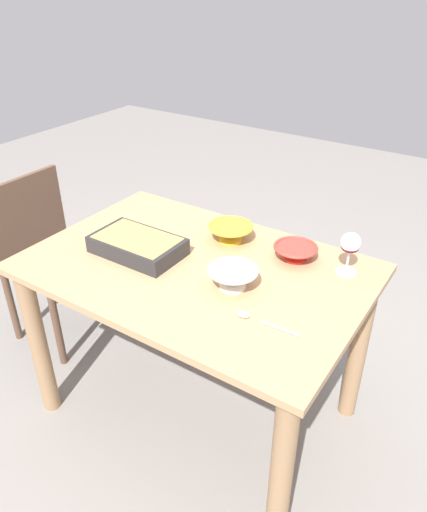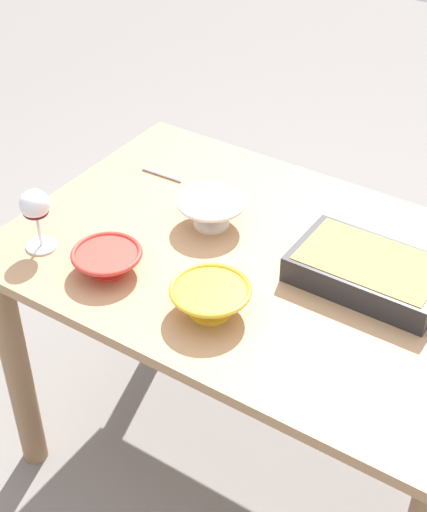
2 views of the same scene
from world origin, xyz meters
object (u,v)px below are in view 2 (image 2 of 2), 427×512
object	(u,v)px
mixing_bowl	(211,210)
serving_spoon	(189,183)
dining_table	(265,305)
casserole_dish	(369,270)
serving_bowl	(107,260)
small_bowl	(210,298)
wine_glass	(35,209)

from	to	relation	value
mixing_bowl	serving_spoon	world-z (taller)	mixing_bowl
dining_table	casserole_dish	bearing A→B (deg)	-168.43
casserole_dish	mixing_bowl	world-z (taller)	mixing_bowl
mixing_bowl	serving_spoon	size ratio (longest dim) A/B	0.82
serving_bowl	casserole_dish	bearing A→B (deg)	-150.94
small_bowl	serving_bowl	bearing A→B (deg)	2.28
dining_table	serving_spoon	size ratio (longest dim) A/B	5.82
mixing_bowl	small_bowl	distance (m)	0.33
mixing_bowl	serving_spoon	xyz separation A→B (m)	(0.15, -0.12, -0.04)
wine_glass	serving_bowl	distance (m)	0.21
mixing_bowl	small_bowl	xyz separation A→B (m)	(-0.18, 0.28, -0.00)
dining_table	mixing_bowl	bearing A→B (deg)	-13.83
wine_glass	casserole_dish	size ratio (longest dim) A/B	0.47
mixing_bowl	wine_glass	bearing A→B (deg)	46.08
casserole_dish	small_bowl	world-z (taller)	small_bowl
serving_spoon	casserole_dish	bearing A→B (deg)	168.45
dining_table	wine_glass	size ratio (longest dim) A/B	7.77
serving_bowl	small_bowl	bearing A→B (deg)	-177.72
small_bowl	mixing_bowl	bearing A→B (deg)	-57.02
dining_table	serving_bowl	distance (m)	0.42
dining_table	wine_glass	xyz separation A→B (m)	(0.49, 0.26, 0.26)
serving_spoon	mixing_bowl	bearing A→B (deg)	141.99
wine_glass	casserole_dish	bearing A→B (deg)	-156.92
dining_table	small_bowl	xyz separation A→B (m)	(0.01, 0.23, 0.19)
mixing_bowl	small_bowl	bearing A→B (deg)	122.98
wine_glass	mixing_bowl	world-z (taller)	wine_glass
casserole_dish	small_bowl	bearing A→B (deg)	48.80
small_bowl	serving_bowl	world-z (taller)	small_bowl
serving_bowl	serving_spoon	world-z (taller)	serving_bowl
wine_glass	mixing_bowl	size ratio (longest dim) A/B	0.92
casserole_dish	serving_bowl	distance (m)	0.60
mixing_bowl	serving_bowl	world-z (taller)	mixing_bowl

